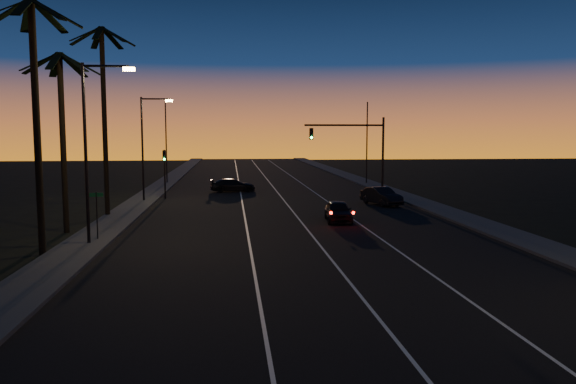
{
  "coord_description": "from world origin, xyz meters",
  "views": [
    {
      "loc": [
        -3.91,
        -8.49,
        5.59
      ],
      "look_at": [
        -1.04,
        19.47,
        2.65
      ],
      "focal_mm": 35.0,
      "sensor_mm": 36.0,
      "label": 1
    }
  ],
  "objects": [
    {
      "name": "lead_car",
      "position": [
        2.87,
        26.35,
        0.68
      ],
      "size": [
        1.9,
        4.47,
        1.33
      ],
      "color": "black",
      "rests_on": "road"
    },
    {
      "name": "lane_stripe_mid",
      "position": [
        0.5,
        30.0,
        0.02
      ],
      "size": [
        0.12,
        160.0,
        0.01
      ],
      "primitive_type": "cube",
      "color": "silver",
      "rests_on": "road"
    },
    {
      "name": "lane_stripe_left",
      "position": [
        -3.0,
        30.0,
        0.02
      ],
      "size": [
        0.12,
        160.0,
        0.01
      ],
      "primitive_type": "cube",
      "color": "silver",
      "rests_on": "road"
    },
    {
      "name": "sidewalk_right",
      "position": [
        11.2,
        30.0,
        0.08
      ],
      "size": [
        2.4,
        170.0,
        0.16
      ],
      "primitive_type": "cube",
      "color": "#3D3D3B",
      "rests_on": "ground"
    },
    {
      "name": "signal_mast",
      "position": [
        7.14,
        39.99,
        4.78
      ],
      "size": [
        7.1,
        0.41,
        7.0
      ],
      "color": "black",
      "rests_on": "ground"
    },
    {
      "name": "far_pole_right",
      "position": [
        11.0,
        52.0,
        4.5
      ],
      "size": [
        0.14,
        0.14,
        9.0
      ],
      "primitive_type": "cylinder",
      "color": "black",
      "rests_on": "ground"
    },
    {
      "name": "streetlight_left_near",
      "position": [
        -10.7,
        20.0,
        5.32
      ],
      "size": [
        2.55,
        0.26,
        9.0
      ],
      "color": "black",
      "rests_on": "ground"
    },
    {
      "name": "lane_stripe_right",
      "position": [
        4.0,
        30.0,
        0.02
      ],
      "size": [
        0.12,
        160.0,
        0.01
      ],
      "primitive_type": "cube",
      "color": "silver",
      "rests_on": "road"
    },
    {
      "name": "cross_car",
      "position": [
        -3.74,
        45.34,
        0.64
      ],
      "size": [
        4.54,
        2.33,
        1.26
      ],
      "color": "black",
      "rests_on": "road"
    },
    {
      "name": "road",
      "position": [
        0.0,
        30.0,
        0.01
      ],
      "size": [
        20.0,
        170.0,
        0.01
      ],
      "primitive_type": "cube",
      "color": "black",
      "rests_on": "ground"
    },
    {
      "name": "palm_far",
      "position": [
        -12.2,
        30.0,
        7.61
      ],
      "size": [
        4.25,
        4.16,
        12.53
      ],
      "color": "black",
      "rests_on": "ground"
    },
    {
      "name": "palm_near",
      "position": [
        -12.6,
        18.0,
        7.07
      ],
      "size": [
        4.25,
        4.16,
        11.53
      ],
      "color": "black",
      "rests_on": "ground"
    },
    {
      "name": "signal_post",
      "position": [
        -9.5,
        39.98,
        2.89
      ],
      "size": [
        0.28,
        0.37,
        4.2
      ],
      "color": "black",
      "rests_on": "ground"
    },
    {
      "name": "palm_mid",
      "position": [
        -13.2,
        24.0,
        6.25
      ],
      "size": [
        4.25,
        4.16,
        10.03
      ],
      "color": "black",
      "rests_on": "ground"
    },
    {
      "name": "far_pole_left",
      "position": [
        -11.0,
        55.0,
        4.5
      ],
      "size": [
        0.14,
        0.14,
        9.0
      ],
      "primitive_type": "cylinder",
      "color": "black",
      "rests_on": "ground"
    },
    {
      "name": "right_car",
      "position": [
        7.82,
        34.19,
        0.7
      ],
      "size": [
        2.64,
        4.42,
        1.38
      ],
      "color": "black",
      "rests_on": "road"
    },
    {
      "name": "street_sign",
      "position": [
        -10.8,
        21.0,
        1.66
      ],
      "size": [
        0.7,
        0.06,
        2.6
      ],
      "color": "black",
      "rests_on": "ground"
    },
    {
      "name": "sidewalk_left",
      "position": [
        -11.2,
        30.0,
        0.08
      ],
      "size": [
        2.4,
        170.0,
        0.16
      ],
      "primitive_type": "cube",
      "color": "#3D3D3B",
      "rests_on": "ground"
    },
    {
      "name": "streetlight_left_far",
      "position": [
        -10.69,
        38.0,
        5.06
      ],
      "size": [
        2.55,
        0.26,
        8.5
      ],
      "color": "black",
      "rests_on": "ground"
    }
  ]
}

